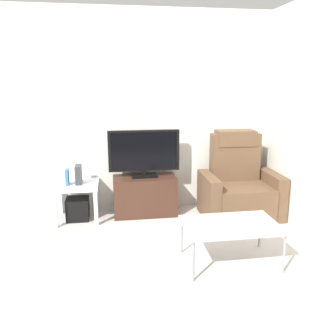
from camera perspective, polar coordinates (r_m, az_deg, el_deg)
The scene contains 12 objects.
ground_plane at distance 3.98m, azimuth -4.49°, elevation -11.79°, with size 6.40×6.40×0.00m, color #BCB2AD.
wall_back at distance 4.73m, azimuth -5.89°, elevation 8.72°, with size 6.40×0.06×2.60m, color silver.
wall_side at distance 4.19m, azimuth 21.95°, elevation 7.13°, with size 0.06×4.48×2.60m, color silver.
tv_stand at distance 4.69m, azimuth -3.72°, elevation -4.39°, with size 0.81×0.41×0.50m.
television at distance 4.56m, azimuth -3.85°, elevation 2.50°, with size 0.91×0.20×0.61m.
recliner_armchair at distance 4.72m, azimuth 11.24°, elevation -2.96°, with size 0.98×0.78×1.08m.
side_table at distance 4.60m, azimuth -14.40°, elevation -3.35°, with size 0.54×0.54×0.47m.
subwoofer_box at distance 4.68m, azimuth -14.22°, elevation -6.32°, with size 0.28×0.28×0.28m, color black.
book_upright at distance 4.55m, azimuth -15.81°, elevation -1.40°, with size 0.04×0.13×0.19m, color #3366B2.
game_console at distance 4.56m, azimuth -14.10°, elevation -1.01°, with size 0.07×0.20×0.23m, color #333338.
coffee_table at distance 3.47m, azimuth 9.97°, elevation -9.17°, with size 0.90×0.60×0.40m.
cell_phone at distance 3.53m, azimuth 11.12°, elevation -8.30°, with size 0.07×0.15×0.01m, color #B7B7BC.
Camera 1 is at (-0.25, -3.58, 1.72)m, focal length 38.17 mm.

